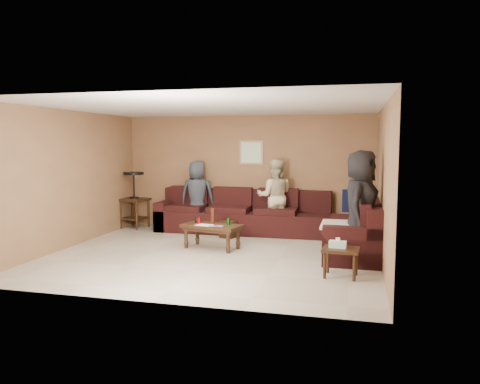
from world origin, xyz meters
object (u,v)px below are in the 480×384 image
(sectional_sofa, at_px, (276,223))
(end_table_left, at_px, (134,199))
(side_table_right, at_px, (340,251))
(person_middle, at_px, (275,197))
(person_right, at_px, (360,206))
(person_left, at_px, (197,195))
(waste_bin, at_px, (228,229))
(coffee_table, at_px, (212,228))

(sectional_sofa, xyz_separation_m, end_table_left, (-3.31, 0.51, 0.33))
(side_table_right, height_order, person_middle, person_middle)
(side_table_right, bearing_deg, end_table_left, 148.19)
(person_middle, distance_m, person_right, 2.55)
(person_right, bearing_deg, end_table_left, 82.56)
(side_table_right, relative_size, person_right, 0.32)
(end_table_left, distance_m, side_table_right, 5.46)
(end_table_left, relative_size, person_left, 0.82)
(person_middle, bearing_deg, sectional_sofa, 93.62)
(side_table_right, bearing_deg, waste_bin, 134.59)
(end_table_left, distance_m, person_left, 1.48)
(waste_bin, bearing_deg, side_table_right, -45.41)
(coffee_table, distance_m, end_table_left, 2.82)
(person_left, bearing_deg, person_right, 141.75)
(waste_bin, xyz_separation_m, person_left, (-0.87, 0.62, 0.60))
(end_table_left, xyz_separation_m, person_middle, (3.19, 0.05, 0.13))
(coffee_table, bearing_deg, end_table_left, 145.68)
(person_right, bearing_deg, sectional_sofa, 63.47)
(end_table_left, height_order, side_table_right, end_table_left)
(coffee_table, xyz_separation_m, person_right, (2.59, -0.24, 0.52))
(coffee_table, xyz_separation_m, person_left, (-0.85, 1.65, 0.39))
(waste_bin, height_order, person_left, person_left)
(person_middle, bearing_deg, side_table_right, 108.01)
(side_table_right, distance_m, person_right, 1.20)
(coffee_table, bearing_deg, waste_bin, 88.73)
(coffee_table, height_order, side_table_right, coffee_table)
(person_left, bearing_deg, sectional_sofa, 153.22)
(waste_bin, bearing_deg, sectional_sofa, 2.55)
(person_right, bearing_deg, person_middle, 55.48)
(sectional_sofa, bearing_deg, coffee_table, -132.47)
(person_middle, bearing_deg, waste_bin, 26.99)
(sectional_sofa, relative_size, end_table_left, 3.69)
(sectional_sofa, distance_m, side_table_right, 2.71)
(person_left, xyz_separation_m, person_right, (3.44, -1.90, 0.13))
(end_table_left, bearing_deg, sectional_sofa, -8.73)
(sectional_sofa, xyz_separation_m, side_table_right, (1.33, -2.37, 0.04))
(waste_bin, bearing_deg, person_middle, 35.30)
(person_left, bearing_deg, waste_bin, 135.28)
(coffee_table, bearing_deg, person_middle, 61.99)
(person_left, xyz_separation_m, person_middle, (1.72, -0.02, 0.03))
(side_table_right, relative_size, waste_bin, 1.70)
(side_table_right, bearing_deg, person_right, 75.38)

